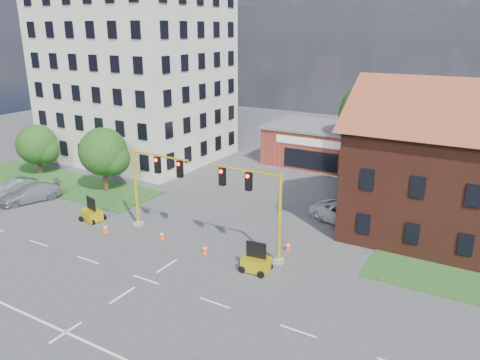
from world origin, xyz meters
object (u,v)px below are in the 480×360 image
Objects in this scene: signal_mast_east at (257,202)px; trailer_west at (92,214)px; signal_mast_west at (152,181)px; pickup_white at (348,214)px; trailer_east at (256,263)px.

trailer_west is at bearing -175.37° from signal_mast_east.
signal_mast_west reaches higher than trailer_west.
pickup_white is (12.22, 8.47, -3.10)m from signal_mast_west.
signal_mast_west is at bearing 28.37° from trailer_west.
signal_mast_east is at bearing 0.00° from signal_mast_west.
signal_mast_east reaches higher than trailer_east.
signal_mast_east is at bearing 21.07° from trailer_west.
trailer_east is 0.33× the size of pickup_white.
signal_mast_east is 1.05× the size of pickup_white.
signal_mast_west is 1.05× the size of pickup_white.
signal_mast_east is 3.28× the size of trailer_west.
signal_mast_west is 6.46m from trailer_west.
signal_mast_west is 15.19m from pickup_white.
signal_mast_west is at bearing 136.64° from pickup_white.
signal_mast_west reaches higher than trailer_east.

